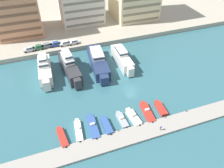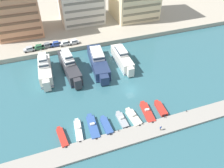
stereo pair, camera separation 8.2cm
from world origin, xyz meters
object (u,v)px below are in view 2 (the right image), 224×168
at_px(yacht_ivory_far_left, 45,69).
at_px(pedestrian_near_edge, 161,128).
at_px(yacht_navy_mid_left, 98,61).
at_px(car_white_center, 65,43).
at_px(motorboat_red_far_left, 62,137).
at_px(car_grey_mid_left, 47,45).
at_px(car_blue_center_left, 56,44).
at_px(yacht_ivory_center_left, 122,58).
at_px(motorboat_grey_center, 122,120).
at_px(car_green_left, 39,47).
at_px(car_white_center_right, 74,42).
at_px(yacht_charcoal_left, 69,66).
at_px(motorboat_blue_center_left, 106,126).
at_px(motorboat_red_mid_right, 147,112).
at_px(motorboat_blue_mid_left, 93,127).
at_px(car_silver_far_left, 29,49).
at_px(motorboat_white_left, 78,130).
at_px(motorboat_cream_center_right, 133,117).
at_px(motorboat_red_right, 161,108).

relative_size(yacht_ivory_far_left, pedestrian_near_edge, 10.58).
height_order(yacht_navy_mid_left, car_white_center, yacht_navy_mid_left).
bearing_deg(pedestrian_near_edge, motorboat_red_far_left, 165.68).
height_order(motorboat_red_far_left, car_grey_mid_left, car_grey_mid_left).
relative_size(motorboat_red_far_left, car_blue_center_left, 1.65).
height_order(yacht_ivory_center_left, motorboat_grey_center, yacht_ivory_center_left).
relative_size(yacht_navy_mid_left, pedestrian_near_edge, 13.62).
height_order(car_green_left, car_white_center_right, same).
distance_m(yacht_charcoal_left, car_grey_mid_left, 17.02).
xyz_separation_m(yacht_charcoal_left, motorboat_blue_center_left, (4.31, -26.58, -2.11)).
relative_size(yacht_ivory_far_left, car_grey_mid_left, 4.02).
height_order(yacht_navy_mid_left, car_green_left, yacht_navy_mid_left).
height_order(motorboat_grey_center, motorboat_red_mid_right, motorboat_red_mid_right).
distance_m(motorboat_blue_mid_left, car_white_center, 41.08).
xyz_separation_m(motorboat_red_mid_right, car_green_left, (-25.01, 41.41, 2.35)).
xyz_separation_m(yacht_ivory_center_left, car_white_center, (-17.44, 16.37, 0.57)).
relative_size(car_silver_far_left, car_green_left, 1.00).
bearing_deg(yacht_ivory_center_left, yacht_navy_mid_left, 173.13).
bearing_deg(yacht_ivory_center_left, motorboat_blue_center_left, -119.27).
height_order(yacht_charcoal_left, motorboat_blue_center_left, yacht_charcoal_left).
bearing_deg(car_grey_mid_left, motorboat_red_mid_right, -62.32).
height_order(motorboat_red_mid_right, car_white_center, car_white_center).
relative_size(car_green_left, car_white_center, 1.00).
bearing_deg(pedestrian_near_edge, car_grey_mid_left, 114.62).
bearing_deg(motorboat_white_left, yacht_ivory_far_left, 100.83).
xyz_separation_m(yacht_charcoal_left, car_green_left, (-8.59, 15.66, 0.14)).
bearing_deg(motorboat_white_left, motorboat_red_mid_right, -0.51).
bearing_deg(motorboat_red_mid_right, car_green_left, 121.13).
relative_size(yacht_ivory_far_left, motorboat_red_far_left, 2.45).
distance_m(yacht_ivory_far_left, car_blue_center_left, 16.31).
distance_m(yacht_ivory_far_left, yacht_ivory_center_left, 26.60).
xyz_separation_m(yacht_navy_mid_left, motorboat_blue_mid_left, (-9.15, -25.67, -1.69)).
height_order(yacht_charcoal_left, car_green_left, yacht_charcoal_left).
bearing_deg(yacht_ivory_far_left, yacht_charcoal_left, -4.97).
bearing_deg(motorboat_red_mid_right, motorboat_cream_center_right, -174.08).
relative_size(car_silver_far_left, pedestrian_near_edge, 2.62).
relative_size(motorboat_grey_center, motorboat_red_right, 1.02).
distance_m(car_grey_mid_left, car_white_center, 6.77).
height_order(motorboat_white_left, motorboat_red_mid_right, motorboat_red_mid_right).
distance_m(motorboat_grey_center, car_white_center_right, 41.55).
relative_size(motorboat_blue_center_left, motorboat_cream_center_right, 0.93).
bearing_deg(motorboat_red_far_left, yacht_ivory_center_left, 44.58).
height_order(motorboat_red_far_left, car_green_left, car_green_left).
bearing_deg(motorboat_red_right, car_white_center, 115.18).
distance_m(car_silver_far_left, car_white_center, 13.30).
xyz_separation_m(motorboat_red_far_left, motorboat_cream_center_right, (19.20, 0.18, -0.02)).
xyz_separation_m(motorboat_blue_mid_left, pedestrian_near_edge, (15.82, -6.82, 1.11)).
bearing_deg(motorboat_red_mid_right, pedestrian_near_edge, -87.41).
height_order(car_blue_center_left, car_white_center, same).
xyz_separation_m(yacht_ivory_center_left, car_white_center_right, (-14.01, 16.31, 0.57)).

